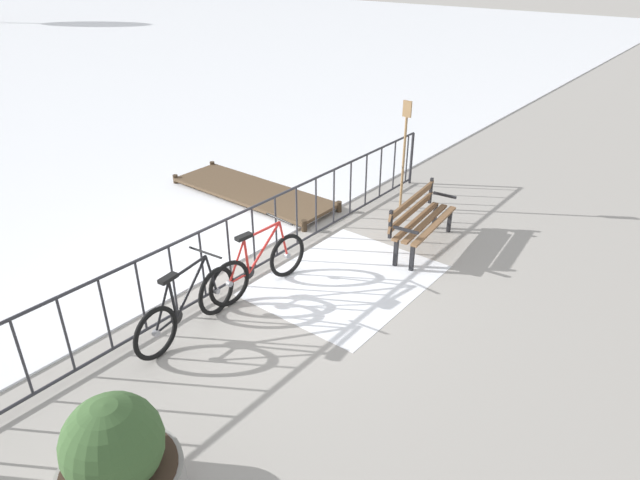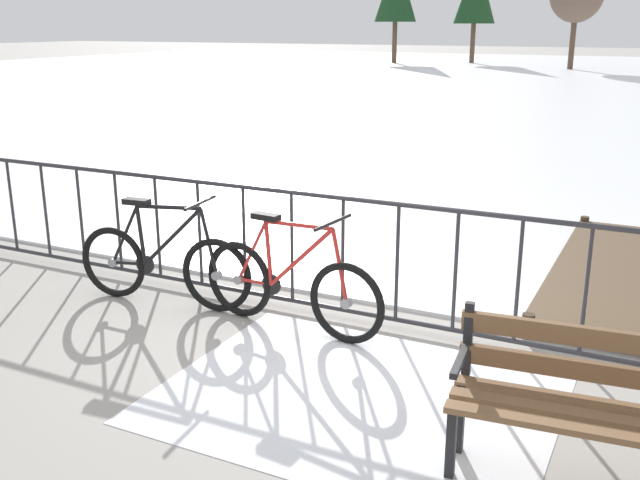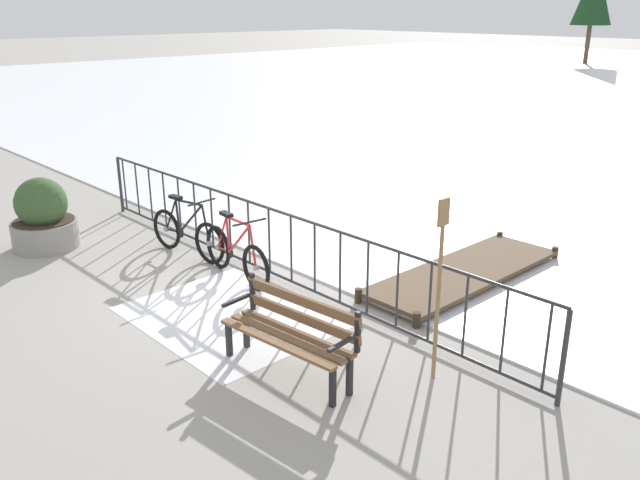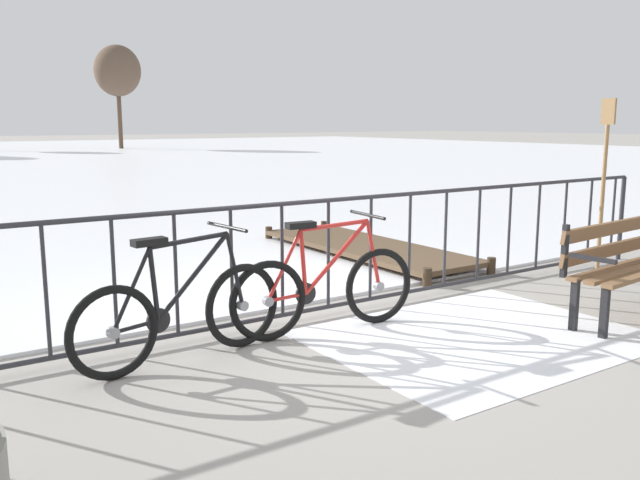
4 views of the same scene
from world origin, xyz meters
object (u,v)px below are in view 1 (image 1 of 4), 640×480
(planter_with_shrub, at_px, (118,465))
(oar_upright, at_px, (404,149))
(bicycle_second, at_px, (187,308))
(bicycle_near_railing, at_px, (259,267))
(park_bench, at_px, (420,217))

(planter_with_shrub, height_order, oar_upright, oar_upright)
(bicycle_second, xyz_separation_m, oar_upright, (4.90, -0.09, 0.77))
(planter_with_shrub, xyz_separation_m, oar_upright, (6.83, 1.39, 0.63))
(planter_with_shrub, bearing_deg, bicycle_second, 37.36)
(bicycle_near_railing, xyz_separation_m, bicycle_second, (-1.27, -0.01, 0.00))
(park_bench, xyz_separation_m, oar_upright, (1.13, 1.00, 0.63))
(bicycle_second, bearing_deg, oar_upright, -1.02)
(bicycle_second, relative_size, oar_upright, 0.86)
(park_bench, bearing_deg, oar_upright, 41.67)
(bicycle_near_railing, bearing_deg, bicycle_second, -179.53)
(bicycle_near_railing, height_order, oar_upright, oar_upright)
(bicycle_second, distance_m, planter_with_shrub, 2.44)
(bicycle_near_railing, height_order, planter_with_shrub, planter_with_shrub)
(planter_with_shrub, relative_size, oar_upright, 0.59)
(bicycle_second, height_order, planter_with_shrub, planter_with_shrub)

